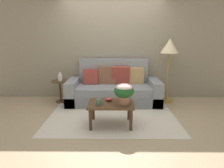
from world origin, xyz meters
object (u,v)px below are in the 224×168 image
Objects in this scene: table_vase at (60,77)px; coffee_mug at (99,102)px; coffee_table at (111,106)px; couch at (114,89)px; potted_plant at (124,91)px; floor_lamp at (169,50)px; side_table at (60,87)px; snack_bowl at (109,99)px.

coffee_mug is at bearing -52.84° from table_vase.
coffee_table is 5.88× the size of coffee_mug.
couch is at bearing 79.58° from coffee_mug.
potted_plant is 1.98m from table_vase.
table_vase is (-1.48, 1.32, -0.03)m from potted_plant.
potted_plant is 2.63× the size of coffee_mug.
coffee_table is 2.24× the size of potted_plant.
floor_lamp reaches higher than potted_plant.
floor_lamp is at bearing 42.76° from coffee_mug.
couch is 1.43× the size of floor_lamp.
potted_plant is (0.23, -0.05, 0.30)m from coffee_table.
potted_plant is (1.50, -1.31, 0.28)m from side_table.
couch is 16.09× the size of coffee_mug.
couch is at bearing 97.69° from potted_plant.
couch is 2.74× the size of coffee_table.
snack_bowl is (-1.41, -1.25, -0.83)m from floor_lamp.
side_table is at bearing 135.16° from coffee_table.
floor_lamp reaches higher than side_table.
couch is 1.34m from table_vase.
couch reaches higher than coffee_table.
side_table is (-1.27, 1.27, 0.02)m from coffee_table.
side_table is 2.01m from potted_plant.
coffee_table is 0.52× the size of floor_lamp.
floor_lamp is 11.96× the size of snack_bowl.
floor_lamp is 2.06m from snack_bowl.
potted_plant is at bearing -11.25° from coffee_table.
couch is 1.28m from coffee_table.
floor_lamp is at bearing 50.63° from potted_plant.
couch is 1.42m from coffee_mug.
couch reaches higher than potted_plant.
potted_plant is at bearing -129.37° from floor_lamp.
coffee_mug is at bearing -128.53° from snack_bowl.
snack_bowl is (-0.09, -1.18, 0.14)m from couch.
table_vase is at bearing 136.16° from snack_bowl.
potted_plant is 1.78× the size of table_vase.
couch reaches higher than table_vase.
couch is 1.38m from potted_plant.
side_table is (-1.32, -0.02, 0.05)m from couch.
table_vase is at bearing 138.41° from potted_plant.
table_vase reaches higher than side_table.
snack_bowl is at bearing 109.64° from coffee_table.
side_table is at bearing 136.73° from snack_bowl.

